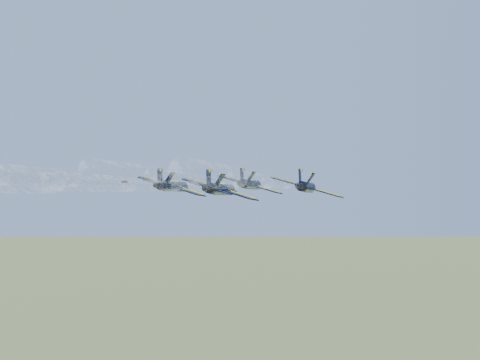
{
  "coord_description": "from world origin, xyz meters",
  "views": [
    {
      "loc": [
        4.57,
        -109.44,
        111.91
      ],
      "look_at": [
        0.56,
        5.66,
        108.79
      ],
      "focal_mm": 50.0,
      "sensor_mm": 36.0,
      "label": 1
    }
  ],
  "objects_px": {
    "jet_right": "(307,187)",
    "jet_left": "(173,186)",
    "jet_slot": "(221,189)",
    "jet_lead": "(251,184)"
  },
  "relations": [
    {
      "from": "jet_right",
      "to": "jet_slot",
      "type": "relative_size",
      "value": 1.0
    },
    {
      "from": "jet_right",
      "to": "jet_slot",
      "type": "height_order",
      "value": "same"
    },
    {
      "from": "jet_right",
      "to": "jet_slot",
      "type": "xyz_separation_m",
      "value": [
        -13.83,
        -8.18,
        0.0
      ]
    },
    {
      "from": "jet_lead",
      "to": "jet_right",
      "type": "relative_size",
      "value": 1.0
    },
    {
      "from": "jet_slot",
      "to": "jet_lead",
      "type": "bearing_deg",
      "value": 89.69
    },
    {
      "from": "jet_right",
      "to": "jet_left",
      "type": "bearing_deg",
      "value": -178.82
    },
    {
      "from": "jet_left",
      "to": "jet_right",
      "type": "bearing_deg",
      "value": 1.18
    },
    {
      "from": "jet_lead",
      "to": "jet_slot",
      "type": "distance_m",
      "value": 21.66
    },
    {
      "from": "jet_left",
      "to": "jet_lead",
      "type": "bearing_deg",
      "value": 45.45
    },
    {
      "from": "jet_left",
      "to": "jet_slot",
      "type": "height_order",
      "value": "same"
    }
  ]
}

